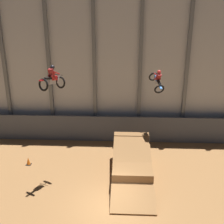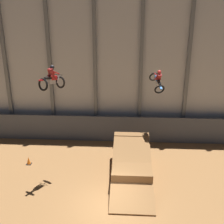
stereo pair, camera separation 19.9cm
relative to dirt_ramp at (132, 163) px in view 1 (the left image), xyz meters
name	(u,v)px [view 1 (the left image)]	position (x,y,z in m)	size (l,w,h in m)	color
ground_plane	(112,206)	(-1.20, -3.63, -0.73)	(60.00, 60.00, 0.00)	olive
arena_back_wall	(117,65)	(-1.20, 5.98, 5.75)	(32.00, 0.40, 12.95)	#ADB2B7
lower_barrier	(117,129)	(-1.20, 5.07, 0.40)	(31.36, 0.20, 2.25)	#474C56
dirt_ramp	(132,163)	(0.00, 0.00, 0.00)	(2.55, 6.50, 2.20)	brown
rider_bike_left_air	(52,80)	(-4.79, -1.02, 5.94)	(1.40, 1.73, 1.51)	black
rider_bike_right_air	(157,80)	(1.71, 2.44, 5.23)	(1.11, 1.89, 1.69)	black
traffic_cone_near_ramp	(28,161)	(-7.47, 0.67, -0.45)	(0.36, 0.36, 0.58)	black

